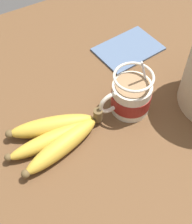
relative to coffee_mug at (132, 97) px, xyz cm
name	(u,v)px	position (x,y,z in cm)	size (l,w,h in cm)	color
table	(112,121)	(4.57, -0.37, -6.06)	(98.56, 98.56, 3.77)	brown
coffee_mug	(132,97)	(0.00, 0.00, 0.00)	(13.72, 8.89, 13.59)	beige
banana_bunch	(56,136)	(18.33, -0.68, -2.20)	(22.14, 14.00, 4.37)	brown
napkin	(128,49)	(-10.98, -17.06, -3.87)	(17.85, 13.34, 0.60)	slate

